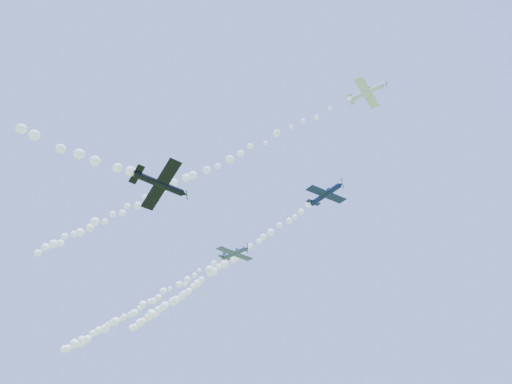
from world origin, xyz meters
The scene contains 7 objects.
plane_white centered at (25.39, -6.55, 53.56)m, with size 6.51×6.80×2.20m.
smoke_trail_white centered at (-17.57, -5.95, 53.26)m, with size 82.03×3.51×2.80m, color white, non-canonical shape.
plane_navy centered at (12.13, 5.29, 47.34)m, with size 8.04×8.48×2.55m.
smoke_trail_navy centered at (-27.23, 19.09, 47.14)m, with size 74.32×27.99×3.13m, color white, non-canonical shape.
plane_grey centered at (-6.32, 3.91, 40.71)m, with size 7.29×7.72×2.90m.
smoke_trail_grey centered at (-42.67, 12.52, 40.33)m, with size 68.53×18.26×3.26m, color white, non-canonical shape.
plane_black centered at (0.20, -21.43, 36.89)m, with size 8.07×7.93×3.03m.
Camera 1 is at (34.54, -50.72, 2.00)m, focal length 30.00 mm.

